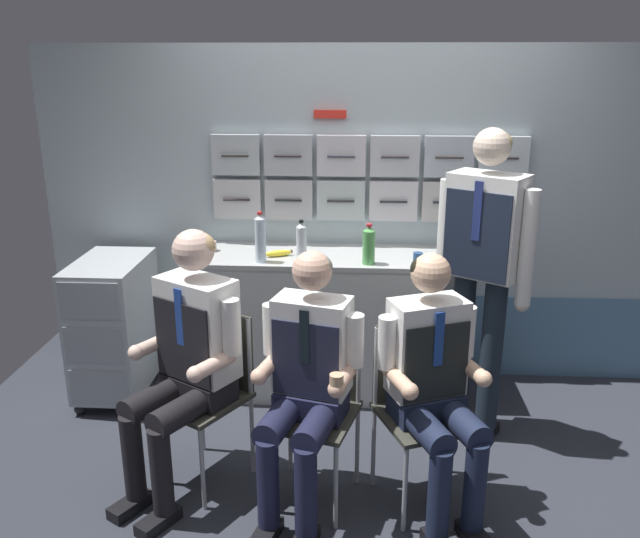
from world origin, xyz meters
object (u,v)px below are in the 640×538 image
at_px(folding_chair_right, 318,390).
at_px(water_bottle_blue_cap, 369,245).
at_px(crew_member_right, 306,376).
at_px(crew_member_standing, 483,259).
at_px(crew_member_near_trolley, 434,378).
at_px(espresso_cup_small, 418,257).
at_px(folding_chair_left, 212,376).
at_px(snack_banana, 279,253).
at_px(folding_chair_near_trolley, 417,392).
at_px(service_trolley, 114,324).
at_px(crew_member_left, 187,352).

bearing_deg(folding_chair_right, water_bottle_blue_cap, 74.31).
xyz_separation_m(crew_member_right, crew_member_standing, (0.89, 0.72, 0.35)).
bearing_deg(crew_member_near_trolley, espresso_cup_small, 90.11).
height_order(crew_member_right, crew_member_standing, crew_member_standing).
bearing_deg(water_bottle_blue_cap, crew_member_right, -105.59).
distance_m(folding_chair_left, snack_banana, 0.98).
xyz_separation_m(folding_chair_left, crew_member_near_trolley, (1.08, -0.25, 0.15)).
bearing_deg(water_bottle_blue_cap, folding_chair_near_trolley, -74.72).
bearing_deg(espresso_cup_small, snack_banana, 175.66).
relative_size(service_trolley, folding_chair_left, 1.03).
distance_m(crew_member_right, crew_member_standing, 1.20).
bearing_deg(snack_banana, crew_member_right, -77.09).
height_order(crew_member_left, snack_banana, crew_member_left).
xyz_separation_m(service_trolley, folding_chair_near_trolley, (1.81, -0.87, 0.06)).
distance_m(folding_chair_left, crew_member_left, 0.25).
bearing_deg(crew_member_standing, folding_chair_right, -146.32).
distance_m(crew_member_left, crew_member_near_trolley, 1.17).
relative_size(folding_chair_left, snack_banana, 5.00).
xyz_separation_m(folding_chair_near_trolley, crew_member_near_trolley, (0.06, -0.15, 0.15)).
distance_m(folding_chair_near_trolley, water_bottle_blue_cap, 1.01).
distance_m(folding_chair_right, snack_banana, 1.10).
bearing_deg(crew_member_standing, folding_chair_near_trolley, -123.88).
distance_m(crew_member_left, crew_member_right, 0.60).
height_order(crew_member_left, crew_member_near_trolley, crew_member_left).
relative_size(folding_chair_left, crew_member_near_trolley, 0.69).
distance_m(folding_chair_right, espresso_cup_small, 1.13).
distance_m(service_trolley, crew_member_right, 1.67).
relative_size(folding_chair_right, water_bottle_blue_cap, 3.58).
xyz_separation_m(folding_chair_right, espresso_cup_small, (0.53, 0.91, 0.41)).
relative_size(crew_member_left, folding_chair_near_trolley, 1.53).
distance_m(crew_member_left, snack_banana, 1.07).
height_order(crew_member_near_trolley, snack_banana, crew_member_near_trolley).
bearing_deg(folding_chair_left, crew_member_standing, 18.03).
distance_m(folding_chair_left, crew_member_right, 0.59).
bearing_deg(crew_member_right, water_bottle_blue_cap, 74.41).
relative_size(folding_chair_near_trolley, water_bottle_blue_cap, 3.58).
height_order(water_bottle_blue_cap, espresso_cup_small, water_bottle_blue_cap).
xyz_separation_m(crew_member_standing, snack_banana, (-1.15, 0.41, -0.11)).
bearing_deg(water_bottle_blue_cap, service_trolley, 179.45).
height_order(crew_member_left, water_bottle_blue_cap, crew_member_left).
height_order(folding_chair_near_trolley, water_bottle_blue_cap, water_bottle_blue_cap).
height_order(folding_chair_left, snack_banana, snack_banana).
xyz_separation_m(crew_member_left, water_bottle_blue_cap, (0.87, 0.89, 0.29)).
bearing_deg(water_bottle_blue_cap, folding_chair_right, -105.69).
relative_size(folding_chair_near_trolley, espresso_cup_small, 14.88).
height_order(crew_member_standing, espresso_cup_small, crew_member_standing).
height_order(crew_member_right, espresso_cup_small, crew_member_right).
relative_size(crew_member_near_trolley, snack_banana, 7.27).
distance_m(crew_member_left, folding_chair_right, 0.65).
bearing_deg(folding_chair_left, folding_chair_right, -11.73).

